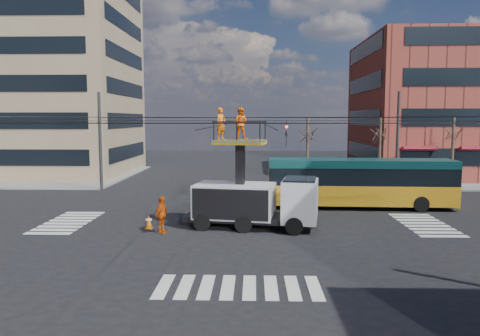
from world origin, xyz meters
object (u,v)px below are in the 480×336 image
Objects in this scene: city_bus at (360,182)px; flagger at (306,199)px; utility_truck at (255,189)px; worker_ground at (162,215)px; traffic_cone at (149,222)px.

flagger is (-3.62, -1.28, -0.92)m from city_bus.
worker_ground is (-4.76, -1.34, -1.13)m from utility_truck.
flagger is at bearing -35.47° from worker_ground.
utility_truck reaches higher than city_bus.
city_bus is 14.09m from traffic_cone.
utility_truck is 5.07m from worker_ground.
traffic_cone is at bearing 59.66° from worker_ground.
city_bus reaches higher than worker_ground.
utility_truck reaches higher than flagger.
traffic_cone is at bearing -60.63° from flagger.
utility_truck is 0.60× the size of city_bus.
flagger is (3.27, 4.63, -1.28)m from utility_truck.
city_bus is (6.89, 5.91, -0.37)m from utility_truck.
traffic_cone is 1.49m from worker_ground.
traffic_cone is 0.46× the size of flagger.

